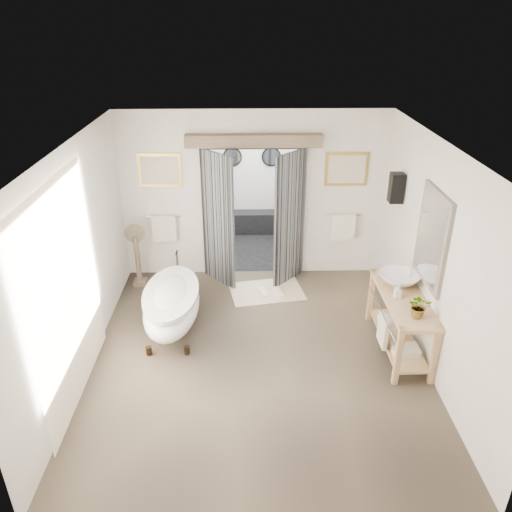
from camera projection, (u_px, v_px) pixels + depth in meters
The scene contains 13 objects.
ground_plane at pixel (257, 356), 6.88m from camera, with size 5.00×5.00×0.00m, color brown.
room_shell at pixel (254, 237), 5.95m from camera, with size 4.52×5.02×2.91m.
shower_room at pixel (252, 197), 10.06m from camera, with size 2.22×2.01×2.51m.
back_wall_dressing at pixel (254, 193), 8.27m from camera, with size 3.82×0.71×2.52m.
clawfoot_tub at pixel (172, 304), 7.30m from camera, with size 0.80×1.79×0.87m.
vanity at pixel (399, 318), 6.82m from camera, with size 0.57×1.60×0.85m.
pedestal_mirror at pixel (138, 259), 8.48m from camera, with size 0.34×0.22×1.14m.
rug at pixel (267, 291), 8.46m from camera, with size 1.20×0.80×0.01m, color beige.
slippers at pixel (270, 292), 8.37m from camera, with size 0.44×0.30×0.05m.
basin at pixel (399, 280), 6.89m from camera, with size 0.56×0.56×0.19m, color white.
plant at pixel (420, 306), 6.16m from camera, with size 0.28×0.24×0.31m, color gray.
soap_bottle_a at pixel (398, 291), 6.61m from camera, with size 0.09×0.09×0.19m, color gray.
soap_bottle_b at pixel (387, 268), 7.25m from camera, with size 0.12×0.12×0.15m, color gray.
Camera 1 is at (-0.14, -5.56, 4.29)m, focal length 35.00 mm.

